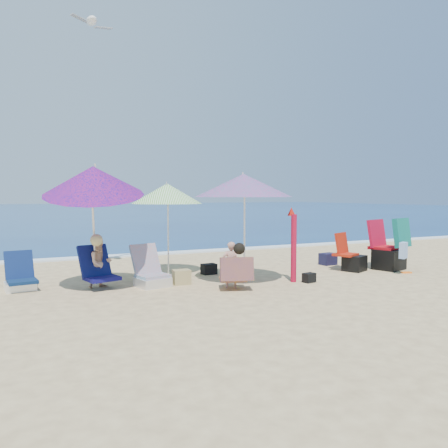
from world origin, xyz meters
name	(u,v)px	position (x,y,z in m)	size (l,w,h in m)	color
ground	(262,286)	(0.00, 0.00, 0.00)	(120.00, 120.00, 0.00)	#D8BC84
sea	(57,211)	(0.00, 45.00, -0.05)	(120.00, 80.00, 0.12)	navy
foam	(173,253)	(0.00, 5.10, 0.02)	(120.00, 0.50, 0.04)	white
umbrella_turquoise	(244,185)	(-0.16, 0.44, 1.86)	(1.87, 1.87, 2.11)	white
umbrella_striped	(167,194)	(-1.20, 1.88, 1.71)	(1.71, 1.71, 1.95)	white
umbrella_blue	(93,181)	(-2.83, 0.90, 1.93)	(2.14, 2.18, 2.35)	white
furled_umbrella	(293,241)	(0.77, 0.14, 0.79)	(0.18, 0.22, 1.44)	#A10B27
chair_navy	(20,280)	(-4.02, 1.56, 0.18)	(0.57, 0.70, 0.68)	#0C2245
chair_rainbow	(151,275)	(-1.83, 0.91, 0.20)	(0.68, 0.79, 0.76)	#DA4D4C
camp_chair_left	(352,259)	(2.66, 0.64, 0.25)	(0.76, 0.69, 0.84)	#AD200C
camp_chair_right	(390,251)	(3.54, 0.40, 0.42)	(0.81, 1.20, 1.18)	#B60D17
person_center	(234,266)	(-0.57, 0.01, 0.41)	(0.64, 0.71, 0.85)	tan
person_left	(99,263)	(-2.71, 1.16, 0.45)	(0.71, 0.73, 0.99)	tan
bag_black_a	(209,269)	(-0.38, 1.59, 0.11)	(0.32, 0.24, 0.22)	black
bag_tan	(181,277)	(-1.27, 0.82, 0.14)	(0.33, 0.24, 0.27)	#9F8F5B
bag_navy_b	(328,259)	(2.72, 1.55, 0.14)	(0.40, 0.32, 0.28)	#171632
bag_black_b	(309,278)	(1.01, -0.05, 0.09)	(0.26, 0.21, 0.18)	black
orange_item	(406,272)	(3.52, -0.10, 0.01)	(0.23, 0.16, 0.03)	orange
seagull	(92,21)	(-2.58, 2.32, 5.13)	(0.90, 0.68, 0.16)	white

